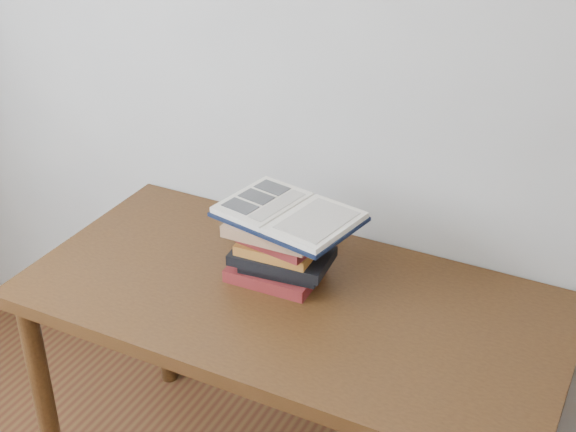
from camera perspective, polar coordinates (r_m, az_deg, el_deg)
The scene contains 3 objects.
desk at distance 2.19m, azimuth 0.25°, elevation -7.72°, with size 1.44×0.72×0.77m.
book_stack at distance 2.15m, azimuth -0.61°, elevation -2.46°, with size 0.28×0.19×0.18m.
open_book at distance 2.11m, azimuth 0.07°, elevation 0.14°, with size 0.40×0.31×0.03m.
Camera 1 is at (0.76, -0.18, 2.00)m, focal length 50.00 mm.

